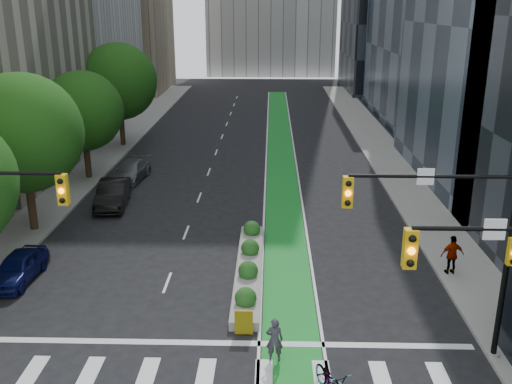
# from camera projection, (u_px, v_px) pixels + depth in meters

# --- Properties ---
(ground) EXTENTS (160.00, 160.00, 0.00)m
(ground) POSITION_uv_depth(u_px,v_px,m) (208.00, 362.00, 20.22)
(ground) COLOR black
(ground) RESTS_ON ground
(sidewalk_left) EXTENTS (3.60, 90.00, 0.15)m
(sidewalk_left) POSITION_uv_depth(u_px,v_px,m) (91.00, 166.00, 44.22)
(sidewalk_left) COLOR gray
(sidewalk_left) RESTS_ON ground
(sidewalk_right) EXTENTS (3.60, 90.00, 0.15)m
(sidewalk_right) POSITION_uv_depth(u_px,v_px,m) (396.00, 169.00, 43.62)
(sidewalk_right) COLOR gray
(sidewalk_right) RESTS_ON ground
(bike_lane_paint) EXTENTS (2.20, 70.00, 0.01)m
(bike_lane_paint) POSITION_uv_depth(u_px,v_px,m) (280.00, 153.00, 48.61)
(bike_lane_paint) COLOR #198A2B
(bike_lane_paint) RESTS_ON ground
(tree_mid) EXTENTS (6.40, 6.40, 8.78)m
(tree_mid) POSITION_uv_depth(u_px,v_px,m) (22.00, 133.00, 30.14)
(tree_mid) COLOR black
(tree_mid) RESTS_ON ground
(tree_midfar) EXTENTS (5.60, 5.60, 7.76)m
(tree_midfar) POSITION_uv_depth(u_px,v_px,m) (83.00, 111.00, 39.82)
(tree_midfar) COLOR black
(tree_midfar) RESTS_ON ground
(tree_far) EXTENTS (6.60, 6.60, 9.00)m
(tree_far) POSITION_uv_depth(u_px,v_px,m) (119.00, 82.00, 49.07)
(tree_far) COLOR black
(tree_far) RESTS_ON ground
(signal_right) EXTENTS (5.82, 0.51, 7.20)m
(signal_right) POSITION_uv_depth(u_px,v_px,m) (465.00, 234.00, 18.93)
(signal_right) COLOR black
(signal_right) RESTS_ON ground
(median_planter) EXTENTS (1.20, 10.26, 1.10)m
(median_planter) POSITION_uv_depth(u_px,v_px,m) (249.00, 266.00, 26.75)
(median_planter) COLOR gray
(median_planter) RESTS_ON ground
(bicycle) EXTENTS (1.49, 2.20, 1.09)m
(bicycle) POSITION_uv_depth(u_px,v_px,m) (332.00, 381.00, 18.32)
(bicycle) COLOR gray
(bicycle) RESTS_ON ground
(cyclist) EXTENTS (0.63, 0.42, 1.68)m
(cyclist) POSITION_uv_depth(u_px,v_px,m) (274.00, 340.00, 20.07)
(cyclist) COLOR #35303A
(cyclist) RESTS_ON ground
(parked_car_left_near) EXTENTS (1.70, 3.96, 1.33)m
(parked_car_left_near) POSITION_uv_depth(u_px,v_px,m) (18.00, 267.00, 25.98)
(parked_car_left_near) COLOR #0C124B
(parked_car_left_near) RESTS_ON ground
(parked_car_left_mid) EXTENTS (2.20, 5.01, 1.60)m
(parked_car_left_mid) POSITION_uv_depth(u_px,v_px,m) (113.00, 194.00, 35.58)
(parked_car_left_mid) COLOR black
(parked_car_left_mid) RESTS_ON ground
(parked_car_left_far) EXTENTS (2.42, 4.89, 1.37)m
(parked_car_left_far) POSITION_uv_depth(u_px,v_px,m) (131.00, 171.00, 40.88)
(parked_car_left_far) COLOR #57595C
(parked_car_left_far) RESTS_ON ground
(pedestrian_far) EXTENTS (1.15, 0.60, 1.87)m
(pedestrian_far) POSITION_uv_depth(u_px,v_px,m) (452.00, 255.00, 26.27)
(pedestrian_far) COLOR gray
(pedestrian_far) RESTS_ON sidewalk_right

